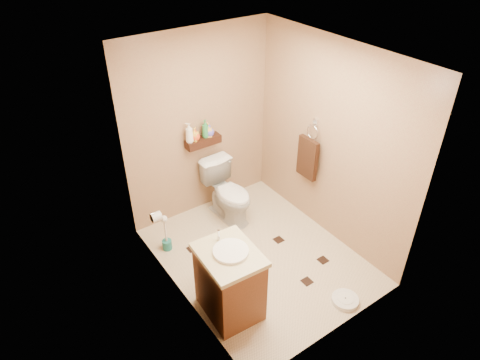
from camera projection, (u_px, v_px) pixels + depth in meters
ground at (258, 256)px, 5.07m from camera, size 2.50×2.50×0.00m
wall_back at (199, 126)px, 5.25m from camera, size 2.00×0.04×2.40m
wall_front at (352, 237)px, 3.55m from camera, size 2.00×0.04×2.40m
wall_left at (174, 205)px, 3.92m from camera, size 0.04×2.50×2.40m
wall_right at (330, 144)px, 4.87m from camera, size 0.04×2.50×2.40m
ceiling at (264, 55)px, 3.73m from camera, size 2.00×2.50×0.02m
wall_shelf at (203, 142)px, 5.30m from camera, size 0.46×0.14×0.10m
floor_accents at (262, 256)px, 5.06m from camera, size 1.27×1.30×0.01m
toilet at (229, 192)px, 5.49m from camera, size 0.45×0.77×0.77m
vanity at (230, 281)px, 4.20m from camera, size 0.57×0.67×0.91m
bathroom_scale at (345, 300)px, 4.48m from camera, size 0.36×0.36×0.06m
toilet_brush at (166, 237)px, 5.08m from camera, size 0.11×0.11×0.50m
towel_ring at (308, 156)px, 5.14m from camera, size 0.12×0.30×0.76m
toilet_paper at (156, 217)px, 4.73m from camera, size 0.12×0.11×0.12m
bottle_a at (189, 133)px, 5.11m from camera, size 0.14×0.14×0.25m
bottle_b at (195, 134)px, 5.17m from camera, size 0.10×0.10×0.17m
bottle_c at (195, 135)px, 5.18m from camera, size 0.16×0.16×0.14m
bottle_d at (205, 129)px, 5.22m from camera, size 0.12×0.12×0.23m
bottle_e at (208, 130)px, 5.25m from camera, size 0.10×0.11×0.18m
bottle_f at (209, 130)px, 5.27m from camera, size 0.17×0.17×0.15m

